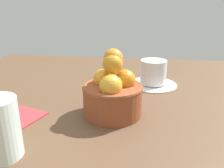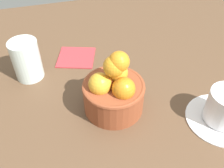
% 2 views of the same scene
% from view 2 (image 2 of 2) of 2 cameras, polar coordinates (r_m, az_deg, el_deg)
% --- Properties ---
extents(ground_plane, '(1.12, 1.14, 0.03)m').
position_cam_2_polar(ground_plane, '(0.58, 0.35, -6.36)').
color(ground_plane, brown).
extents(terracotta_bowl, '(0.13, 0.13, 0.15)m').
position_cam_2_polar(terracotta_bowl, '(0.53, 0.39, -1.50)').
color(terracotta_bowl, brown).
rests_on(terracotta_bowl, ground_plane).
extents(coffee_cup, '(0.15, 0.15, 0.08)m').
position_cam_2_polar(coffee_cup, '(0.57, 24.02, -5.25)').
color(coffee_cup, white).
rests_on(coffee_cup, ground_plane).
extents(water_glass, '(0.07, 0.07, 0.10)m').
position_cam_2_polar(water_glass, '(0.65, -18.71, 5.17)').
color(water_glass, silver).
rests_on(water_glass, ground_plane).
extents(folded_napkin, '(0.12, 0.12, 0.01)m').
position_cam_2_polar(folded_napkin, '(0.71, -8.07, 6.07)').
color(folded_napkin, '#B23338').
rests_on(folded_napkin, ground_plane).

